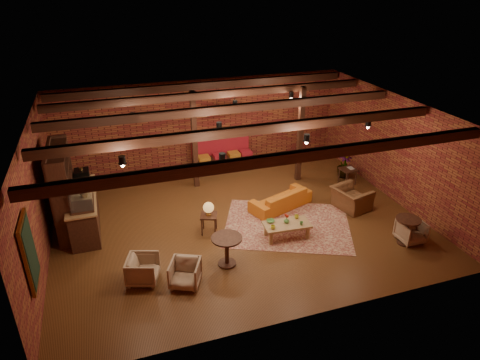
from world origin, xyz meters
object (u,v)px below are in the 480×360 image
object	(u,v)px
coffee_table	(286,225)
round_table_right	(407,227)
side_table_lamp	(209,210)
armchair_far	(411,230)
round_table_left	(227,246)
armchair_right	(352,195)
armchair_b	(185,272)
plant_tall	(347,141)
side_table_book	(348,170)
armchair_a	(143,268)
sofa	(281,199)

from	to	relation	value
coffee_table	round_table_right	bearing A→B (deg)	-23.64
side_table_lamp	armchair_far	distance (m)	5.36
round_table_left	armchair_right	distance (m)	4.54
armchair_b	round_table_right	xyz separation A→B (m)	(5.78, -0.19, 0.16)
side_table_lamp	round_table_right	world-z (taller)	side_table_lamp
armchair_b	plant_tall	world-z (taller)	plant_tall
round_table_left	plant_tall	xyz separation A→B (m)	(5.27, 3.47, 0.80)
coffee_table	armchair_far	xyz separation A→B (m)	(3.04, -1.20, -0.05)
plant_tall	armchair_right	bearing A→B (deg)	-115.56
side_table_lamp	round_table_right	distance (m)	5.18
side_table_lamp	armchair_b	xyz separation A→B (m)	(-1.06, -1.94, -0.37)
side_table_book	side_table_lamp	bearing A→B (deg)	-164.35
side_table_book	armchair_far	bearing A→B (deg)	-93.71
coffee_table	side_table_book	world-z (taller)	coffee_table
armchair_far	plant_tall	distance (m)	4.18
armchair_b	plant_tall	size ratio (longest dim) A/B	0.25
coffee_table	armchair_a	world-z (taller)	armchair_a
armchair_b	coffee_table	bearing A→B (deg)	44.40
sofa	armchair_a	xyz separation A→B (m)	(-4.33, -2.17, 0.06)
sofa	round_table_left	bearing A→B (deg)	22.86
coffee_table	armchair_right	xyz separation A→B (m)	(2.47, 0.82, 0.07)
coffee_table	plant_tall	bearing A→B (deg)	39.58
sofa	round_table_right	size ratio (longest dim) A/B	2.64
coffee_table	side_table_lamp	bearing A→B (deg)	154.79
armchair_b	side_table_book	xyz separation A→B (m)	(6.21, 3.38, 0.17)
armchair_far	round_table_right	bearing A→B (deg)	-167.69
armchair_right	round_table_right	size ratio (longest dim) A/B	1.39
side_table_lamp	plant_tall	world-z (taller)	plant_tall
sofa	armchair_right	bearing A→B (deg)	139.68
armchair_b	round_table_right	distance (m)	5.79
armchair_b	side_table_book	size ratio (longest dim) A/B	1.18
sofa	armchair_b	distance (m)	4.32
coffee_table	sofa	bearing A→B (deg)	71.94
armchair_a	side_table_book	world-z (taller)	armchair_a
armchair_right	armchair_far	size ratio (longest dim) A/B	1.59
round_table_right	side_table_lamp	bearing A→B (deg)	155.73
round_table_left	armchair_a	bearing A→B (deg)	179.76
armchair_right	side_table_book	distance (m)	1.71
side_table_book	plant_tall	world-z (taller)	plant_tall
plant_tall	coffee_table	bearing A→B (deg)	-140.42
armchair_a	side_table_book	size ratio (longest dim) A/B	1.23
round_table_right	plant_tall	distance (m)	4.21
sofa	round_table_left	world-z (taller)	round_table_left
side_table_book	armchair_right	bearing A→B (deg)	-117.74
coffee_table	armchair_b	size ratio (longest dim) A/B	1.89
side_table_lamp	plant_tall	distance (m)	5.70
round_table_left	armchair_a	distance (m)	2.00
sofa	side_table_lamp	world-z (taller)	side_table_lamp
side_table_book	coffee_table	bearing A→B (deg)	-144.49
armchair_b	armchair_far	size ratio (longest dim) A/B	1.04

